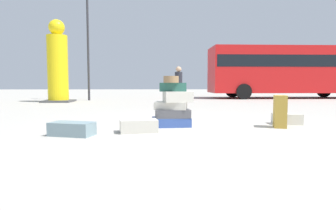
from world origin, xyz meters
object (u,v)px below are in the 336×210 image
(suitcase_slate_right_side, at_px, (72,129))
(lamp_post, at_px, (88,17))
(suitcase_tower, at_px, (173,106))
(suitcase_cream_white_trunk, at_px, (287,119))
(parked_bus, at_px, (288,69))
(suitcase_cream_foreground_far, at_px, (139,126))
(yellow_dummy_statue, at_px, (58,66))
(suitcase_tan_left_side, at_px, (280,111))
(person_bearded_onlooker, at_px, (179,83))

(suitcase_slate_right_side, xyz_separation_m, lamp_post, (-2.20, 10.77, 4.35))
(suitcase_tower, distance_m, suitcase_cream_white_trunk, 2.62)
(suitcase_tower, bearing_deg, parked_bus, 55.95)
(suitcase_cream_foreground_far, relative_size, yellow_dummy_statue, 0.17)
(suitcase_tan_left_side, height_order, yellow_dummy_statue, yellow_dummy_statue)
(suitcase_slate_right_side, bearing_deg, yellow_dummy_statue, 125.95)
(suitcase_tower, height_order, suitcase_slate_right_side, suitcase_tower)
(suitcase_tower, distance_m, parked_bus, 14.09)
(suitcase_cream_foreground_far, xyz_separation_m, suitcase_cream_white_trunk, (3.27, 0.94, -0.00))
(suitcase_tower, height_order, suitcase_tan_left_side, suitcase_tower)
(suitcase_tan_left_side, bearing_deg, person_bearded_onlooker, 123.29)
(suitcase_slate_right_side, distance_m, person_bearded_onlooker, 6.83)
(yellow_dummy_statue, bearing_deg, suitcase_cream_white_trunk, -46.04)
(suitcase_cream_foreground_far, bearing_deg, suitcase_tan_left_side, -0.72)
(suitcase_tower, distance_m, suitcase_tan_left_side, 2.23)
(yellow_dummy_statue, distance_m, parked_bus, 13.46)
(yellow_dummy_statue, bearing_deg, person_bearded_onlooker, -27.41)
(suitcase_slate_right_side, height_order, yellow_dummy_statue, yellow_dummy_statue)
(suitcase_slate_right_side, xyz_separation_m, person_bearded_onlooker, (2.37, 6.36, 0.83))
(suitcase_slate_right_side, height_order, suitcase_cream_foreground_far, suitcase_cream_foreground_far)
(suitcase_tower, xyz_separation_m, suitcase_slate_right_side, (-1.83, -1.01, -0.31))
(suitcase_cream_white_trunk, relative_size, person_bearded_onlooker, 0.36)
(suitcase_tan_left_side, bearing_deg, parked_bus, 81.11)
(lamp_post, bearing_deg, suitcase_cream_white_trunk, -55.17)
(person_bearded_onlooker, xyz_separation_m, parked_bus, (7.32, 6.27, 0.88))
(suitcase_slate_right_side, bearing_deg, suitcase_cream_white_trunk, 31.97)
(suitcase_tan_left_side, relative_size, suitcase_slate_right_side, 0.89)
(suitcase_cream_white_trunk, height_order, parked_bus, parked_bus)
(person_bearded_onlooker, relative_size, lamp_post, 0.23)
(lamp_post, bearing_deg, suitcase_cream_foreground_far, -72.24)
(suitcase_tower, xyz_separation_m, parked_bus, (7.85, 11.62, 1.40))
(person_bearded_onlooker, bearing_deg, suitcase_slate_right_side, -20.84)
(suitcase_tan_left_side, relative_size, suitcase_cream_white_trunk, 1.16)
(parked_bus, bearing_deg, suitcase_slate_right_side, -127.47)
(suitcase_cream_foreground_far, height_order, parked_bus, parked_bus)
(suitcase_cream_white_trunk, xyz_separation_m, lamp_post, (-6.62, 9.52, 4.35))
(person_bearded_onlooker, relative_size, parked_bus, 0.17)
(parked_bus, bearing_deg, suitcase_tan_left_side, -115.41)
(person_bearded_onlooker, distance_m, lamp_post, 7.27)
(yellow_dummy_statue, xyz_separation_m, parked_bus, (13.05, 3.30, 0.05))
(suitcase_cream_foreground_far, bearing_deg, lamp_post, 98.18)
(suitcase_tower, distance_m, yellow_dummy_statue, 9.90)
(suitcase_slate_right_side, relative_size, lamp_post, 0.11)
(person_bearded_onlooker, height_order, yellow_dummy_statue, yellow_dummy_statue)
(suitcase_slate_right_side, relative_size, parked_bus, 0.08)
(suitcase_tower, bearing_deg, suitcase_cream_foreground_far, -134.80)
(suitcase_cream_white_trunk, bearing_deg, suitcase_cream_foreground_far, -160.02)
(suitcase_tan_left_side, relative_size, parked_bus, 0.07)
(suitcase_slate_right_side, bearing_deg, suitcase_tower, 44.92)
(suitcase_cream_foreground_far, relative_size, suitcase_cream_white_trunk, 1.19)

